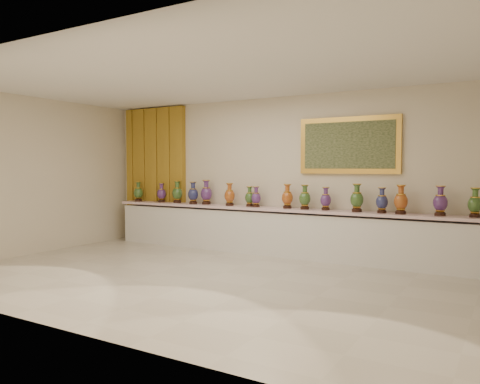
% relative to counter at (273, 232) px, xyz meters
% --- Properties ---
extents(ground, '(8.00, 8.00, 0.00)m').
position_rel_counter_xyz_m(ground, '(0.00, -2.27, -0.44)').
color(ground, beige).
rests_on(ground, ground).
extents(room, '(8.00, 8.00, 8.00)m').
position_rel_counter_xyz_m(room, '(-2.32, 0.17, 1.15)').
color(room, beige).
rests_on(room, ground).
extents(counter, '(7.28, 0.48, 0.90)m').
position_rel_counter_xyz_m(counter, '(0.00, 0.00, 0.00)').
color(counter, white).
rests_on(counter, ground).
extents(vase_0, '(0.22, 0.22, 0.44)m').
position_rel_counter_xyz_m(vase_0, '(-3.34, -0.05, 0.66)').
color(vase_0, black).
rests_on(vase_0, counter).
extents(vase_1, '(0.22, 0.22, 0.42)m').
position_rel_counter_xyz_m(vase_1, '(-2.72, 0.01, 0.65)').
color(vase_1, black).
rests_on(vase_1, counter).
extents(vase_2, '(0.27, 0.27, 0.47)m').
position_rel_counter_xyz_m(vase_2, '(-2.30, 0.02, 0.68)').
color(vase_2, black).
rests_on(vase_2, counter).
extents(vase_3, '(0.24, 0.24, 0.46)m').
position_rel_counter_xyz_m(vase_3, '(-1.83, -0.04, 0.67)').
color(vase_3, black).
rests_on(vase_3, counter).
extents(vase_4, '(0.26, 0.26, 0.50)m').
position_rel_counter_xyz_m(vase_4, '(-1.54, 0.01, 0.69)').
color(vase_4, black).
rests_on(vase_4, counter).
extents(vase_5, '(0.27, 0.27, 0.45)m').
position_rel_counter_xyz_m(vase_5, '(-0.95, -0.03, 0.67)').
color(vase_5, black).
rests_on(vase_5, counter).
extents(vase_6, '(0.24, 0.24, 0.39)m').
position_rel_counter_xyz_m(vase_6, '(-0.51, 0.01, 0.64)').
color(vase_6, black).
rests_on(vase_6, counter).
extents(vase_7, '(0.21, 0.21, 0.39)m').
position_rel_counter_xyz_m(vase_7, '(-0.35, -0.03, 0.64)').
color(vase_7, black).
rests_on(vase_7, counter).
extents(vase_8, '(0.25, 0.25, 0.45)m').
position_rel_counter_xyz_m(vase_8, '(0.30, -0.01, 0.67)').
color(vase_8, black).
rests_on(vase_8, counter).
extents(vase_9, '(0.27, 0.27, 0.45)m').
position_rel_counter_xyz_m(vase_9, '(0.66, -0.03, 0.66)').
color(vase_9, black).
rests_on(vase_9, counter).
extents(vase_10, '(0.23, 0.23, 0.41)m').
position_rel_counter_xyz_m(vase_10, '(1.04, 0.01, 0.65)').
color(vase_10, black).
rests_on(vase_10, counter).
extents(vase_11, '(0.26, 0.26, 0.48)m').
position_rel_counter_xyz_m(vase_11, '(1.61, -0.02, 0.68)').
color(vase_11, black).
rests_on(vase_11, counter).
extents(vase_12, '(0.25, 0.25, 0.43)m').
position_rel_counter_xyz_m(vase_12, '(2.03, -0.02, 0.65)').
color(vase_12, black).
rests_on(vase_12, counter).
extents(vase_13, '(0.29, 0.29, 0.48)m').
position_rel_counter_xyz_m(vase_13, '(2.34, -0.04, 0.68)').
color(vase_13, black).
rests_on(vase_13, counter).
extents(vase_14, '(0.26, 0.26, 0.47)m').
position_rel_counter_xyz_m(vase_14, '(2.93, -0.01, 0.68)').
color(vase_14, black).
rests_on(vase_14, counter).
extents(vase_15, '(0.25, 0.25, 0.45)m').
position_rel_counter_xyz_m(vase_15, '(3.41, 0.02, 0.67)').
color(vase_15, black).
rests_on(vase_15, counter).
extents(label_card, '(0.10, 0.06, 0.00)m').
position_rel_counter_xyz_m(label_card, '(-2.23, -0.14, 0.47)').
color(label_card, white).
rests_on(label_card, counter).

